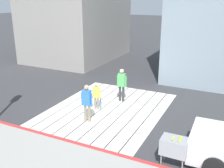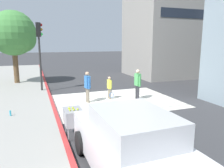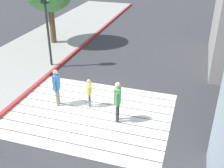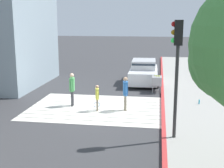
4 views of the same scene
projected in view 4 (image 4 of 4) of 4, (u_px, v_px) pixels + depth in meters
The scene contains 11 objects.
ground_plane at pixel (96, 108), 15.03m from camera, with size 120.00×120.00×0.00m, color #38383A.
crosswalk_stripes at pixel (96, 108), 15.03m from camera, with size 6.40×4.90×0.01m.
sidewalk_west at pixel (215, 112), 14.19m from camera, with size 4.80×40.00×0.12m, color #9E9B93.
curb_painted at pixel (163, 110), 14.54m from camera, with size 0.16×40.00×0.13m, color #BC3333.
car_parked_near_curb at pixel (144, 72), 20.62m from camera, with size 2.05×4.33×1.57m.
traffic_light_corner at pixel (177, 56), 10.43m from camera, with size 0.39×0.28×4.24m.
tennis_ball_cart at pixel (157, 81), 18.06m from camera, with size 0.56×0.80×1.02m.
water_bottle at pixel (199, 102), 15.29m from camera, with size 0.07×0.07×0.22m, color #33A5BF.
pedestrian_adult_lead at pixel (72, 87), 15.17m from camera, with size 0.25×0.48×1.66m.
pedestrian_adult_trailing at pixel (125, 91), 14.44m from camera, with size 0.26×0.47×1.62m.
pedestrian_child_with_racket at pixel (97, 96), 14.42m from camera, with size 0.31×0.40×1.25m.
Camera 4 is at (-2.98, 14.17, 4.30)m, focal length 49.44 mm.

